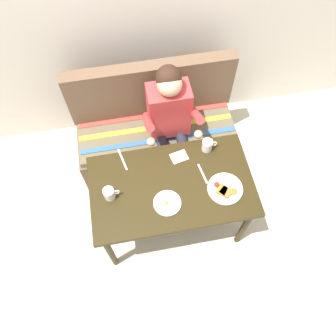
% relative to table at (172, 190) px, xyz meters
% --- Properties ---
extents(ground_plane, '(8.00, 8.00, 0.00)m').
position_rel_table_xyz_m(ground_plane, '(0.00, 0.00, -0.65)').
color(ground_plane, beige).
extents(back_wall, '(4.40, 0.10, 2.60)m').
position_rel_table_xyz_m(back_wall, '(0.00, 1.27, 0.65)').
color(back_wall, beige).
rests_on(back_wall, ground).
extents(table, '(1.20, 0.70, 0.73)m').
position_rel_table_xyz_m(table, '(0.00, 0.00, 0.00)').
color(table, black).
rests_on(table, ground).
extents(couch, '(1.44, 0.56, 1.00)m').
position_rel_table_xyz_m(couch, '(0.00, 0.76, -0.32)').
color(couch, brown).
rests_on(couch, ground).
extents(person, '(0.45, 0.61, 1.21)m').
position_rel_table_xyz_m(person, '(0.10, 0.59, 0.09)').
color(person, '#BD3636').
rests_on(person, ground).
extents(plate_breakfast, '(0.26, 0.26, 0.05)m').
position_rel_table_xyz_m(plate_breakfast, '(0.37, -0.11, 0.10)').
color(plate_breakfast, white).
rests_on(plate_breakfast, table).
extents(plate_eggs, '(0.20, 0.20, 0.04)m').
position_rel_table_xyz_m(plate_eggs, '(-0.06, -0.14, 0.09)').
color(plate_eggs, white).
rests_on(plate_eggs, table).
extents(coffee_mug, '(0.12, 0.08, 0.10)m').
position_rel_table_xyz_m(coffee_mug, '(0.33, 0.26, 0.13)').
color(coffee_mug, white).
rests_on(coffee_mug, table).
extents(coffee_mug_second, '(0.12, 0.08, 0.10)m').
position_rel_table_xyz_m(coffee_mug_second, '(-0.45, -0.01, 0.13)').
color(coffee_mug_second, white).
rests_on(coffee_mug_second, table).
extents(napkin, '(0.14, 0.12, 0.01)m').
position_rel_table_xyz_m(napkin, '(0.10, 0.22, 0.09)').
color(napkin, silver).
rests_on(napkin, table).
extents(fork, '(0.04, 0.17, 0.00)m').
position_rel_table_xyz_m(fork, '(0.24, 0.05, 0.08)').
color(fork, silver).
rests_on(fork, table).
extents(knife, '(0.06, 0.20, 0.00)m').
position_rel_table_xyz_m(knife, '(-0.33, 0.28, 0.08)').
color(knife, silver).
rests_on(knife, table).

